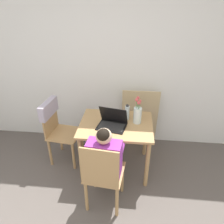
% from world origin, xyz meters
% --- Properties ---
extents(wall_back, '(6.40, 0.05, 2.50)m').
position_xyz_m(wall_back, '(0.00, 2.23, 1.25)').
color(wall_back, white).
rests_on(wall_back, ground_plane).
extents(dining_table, '(0.90, 0.70, 0.70)m').
position_xyz_m(dining_table, '(0.26, 1.52, 0.59)').
color(dining_table, tan).
rests_on(dining_table, ground_plane).
extents(chair_occupied, '(0.44, 0.44, 0.89)m').
position_xyz_m(chair_occupied, '(0.18, 0.88, 0.46)').
color(chair_occupied, tan).
rests_on(chair_occupied, ground_plane).
extents(chair_spare, '(0.48, 0.45, 0.90)m').
position_xyz_m(chair_spare, '(-0.57, 1.62, 0.61)').
color(chair_spare, tan).
rests_on(chair_spare, ground_plane).
extents(person_seated, '(0.40, 0.46, 1.00)m').
position_xyz_m(person_seated, '(0.19, 1.00, 0.62)').
color(person_seated, purple).
rests_on(person_seated, ground_plane).
extents(laptop, '(0.38, 0.32, 0.24)m').
position_xyz_m(laptop, '(0.21, 1.47, 0.76)').
color(laptop, black).
rests_on(laptop, dining_table).
extents(flower_vase, '(0.10, 0.10, 0.35)m').
position_xyz_m(flower_vase, '(0.51, 1.58, 0.82)').
color(flower_vase, silver).
rests_on(flower_vase, dining_table).
extents(water_bottle, '(0.06, 0.06, 0.21)m').
position_xyz_m(water_bottle, '(0.39, 1.64, 0.80)').
color(water_bottle, silver).
rests_on(water_bottle, dining_table).
extents(cardboard_panel, '(0.53, 0.15, 0.93)m').
position_xyz_m(cardboard_panel, '(0.57, 2.10, 0.46)').
color(cardboard_panel, tan).
rests_on(cardboard_panel, ground_plane).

